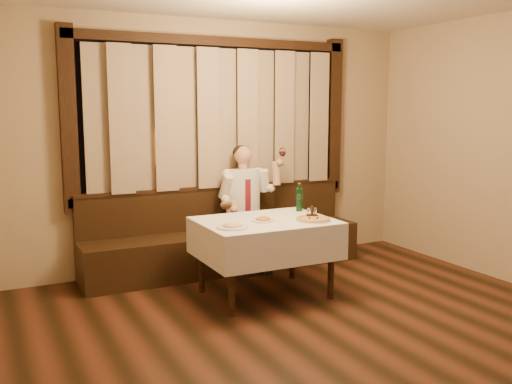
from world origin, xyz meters
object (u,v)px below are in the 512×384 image
pizza (313,219)px  pasta_cream (232,224)px  banquette (224,242)px  pasta_red (263,218)px  green_bottle (299,199)px  dining_table (265,230)px  cruet_caddy (312,214)px  seated_man (246,198)px

pizza → pasta_cream: pasta_cream is taller
banquette → pasta_red: bearing=-92.6°
green_bottle → pizza: bearing=-105.7°
banquette → green_bottle: green_bottle is taller
dining_table → green_bottle: (0.53, 0.26, 0.23)m
pizza → cruet_caddy: size_ratio=2.85×
pasta_red → cruet_caddy: bearing=-7.8°
green_bottle → dining_table: bearing=-154.3°
banquette → pasta_red: (-0.05, -1.07, 0.48)m
pasta_cream → seated_man: bearing=59.0°
dining_table → green_bottle: size_ratio=4.29×
dining_table → green_bottle: 0.63m
pizza → pasta_red: 0.48m
pasta_red → cruet_caddy: (0.50, -0.07, 0.01)m
banquette → pizza: banquette is taller
pizza → banquette: bearing=107.0°
pasta_cream → green_bottle: green_bottle is taller
green_bottle → banquette: bearing=124.6°
green_bottle → seated_man: 0.74m
pizza → green_bottle: green_bottle is taller
dining_table → seated_man: (0.24, 0.93, 0.17)m
banquette → dining_table: size_ratio=2.52×
pasta_red → pasta_cream: bearing=-159.1°
cruet_caddy → banquette: bearing=130.8°
pizza → seated_man: size_ratio=0.24×
green_bottle → cruet_caddy: size_ratio=2.48×
dining_table → pasta_red: bearing=-134.5°
green_bottle → pasta_red: bearing=-152.2°
dining_table → pasta_red: 0.15m
dining_table → pizza: (0.39, -0.25, 0.12)m
banquette → green_bottle: bearing=-55.4°
cruet_caddy → seated_man: seated_man is taller
pizza → pasta_red: pasta_red is taller
cruet_caddy → seated_man: (-0.21, 1.05, 0.02)m
banquette → dining_table: banquette is taller
pizza → seated_man: seated_man is taller
pizza → cruet_caddy: (0.06, 0.13, 0.03)m
pizza → pasta_red: bearing=155.9°
green_bottle → cruet_caddy: bearing=-101.5°
pasta_red → pasta_cream: pasta_cream is taller
banquette → seated_man: seated_man is taller
cruet_caddy → pizza: bearing=-97.7°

